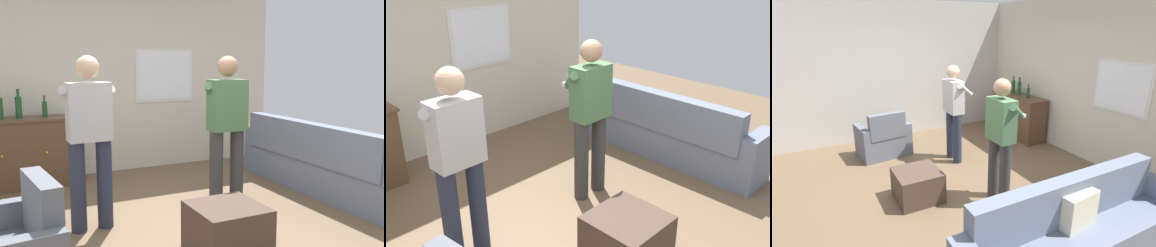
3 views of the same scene
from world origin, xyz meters
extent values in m
plane|color=brown|center=(0.00, 0.00, 0.00)|extent=(10.40, 10.40, 0.00)
cube|color=beige|center=(0.00, 2.66, 1.40)|extent=(5.20, 0.12, 2.80)
cube|color=silver|center=(0.76, 2.60, 1.39)|extent=(0.92, 0.02, 0.79)
cube|color=white|center=(0.76, 2.59, 1.39)|extent=(0.84, 0.03, 0.71)
cube|color=beige|center=(-2.66, 0.00, 1.40)|extent=(0.12, 5.20, 2.80)
cube|color=slate|center=(1.79, 0.50, 0.65)|extent=(0.18, 2.29, 0.47)
cube|color=beige|center=(1.92, 0.50, 0.60)|extent=(0.18, 0.41, 0.36)
cube|color=slate|center=(-1.69, -0.51, 0.20)|extent=(0.71, 0.71, 0.40)
cube|color=slate|center=(-1.43, -0.48, 0.62)|extent=(0.21, 0.65, 0.45)
cube|color=slate|center=(-1.64, -0.89, 0.30)|extent=(0.65, 0.19, 0.60)
cube|color=slate|center=(-1.73, -0.14, 0.30)|extent=(0.65, 0.19, 0.60)
cube|color=brown|center=(-1.33, 2.30, 0.44)|extent=(1.29, 0.44, 0.87)
cube|color=brown|center=(-1.33, 2.30, 0.89)|extent=(1.33, 0.48, 0.03)
sphere|color=#B79338|center=(-1.59, 2.06, 0.48)|extent=(0.04, 0.04, 0.04)
sphere|color=#B79338|center=(-1.07, 2.06, 0.48)|extent=(0.04, 0.04, 0.04)
cylinder|color=#1E4C23|center=(-1.04, 2.30, 1.00)|extent=(0.07, 0.07, 0.20)
cylinder|color=#1E4C23|center=(-1.04, 2.30, 1.14)|extent=(0.02, 0.02, 0.06)
cylinder|color=#262626|center=(-1.04, 2.30, 1.17)|extent=(0.03, 0.03, 0.02)
cylinder|color=#1E4C23|center=(-1.35, 2.32, 1.04)|extent=(0.08, 0.08, 0.28)
cylinder|color=#1E4C23|center=(-1.35, 2.32, 1.22)|extent=(0.04, 0.04, 0.08)
cylinder|color=#262626|center=(-1.35, 2.32, 1.27)|extent=(0.04, 0.04, 0.02)
cylinder|color=#1E4C23|center=(-1.57, 2.33, 1.03)|extent=(0.07, 0.07, 0.27)
cylinder|color=#1E4C23|center=(-1.57, 2.33, 1.21)|extent=(0.03, 0.03, 0.09)
cylinder|color=#262626|center=(-1.57, 2.33, 1.26)|extent=(0.03, 0.03, 0.02)
cube|color=#47382D|center=(0.06, -0.48, 0.21)|extent=(0.59, 0.59, 0.42)
cylinder|color=#282D42|center=(-0.99, 0.53, 0.44)|extent=(0.15, 0.15, 0.88)
cylinder|color=#282D42|center=(-0.73, 0.53, 0.44)|extent=(0.15, 0.15, 0.88)
cube|color=#B7B7B7|center=(-0.86, 0.53, 1.16)|extent=(0.40, 0.23, 0.55)
sphere|color=#D8AD8C|center=(-0.86, 0.53, 1.57)|extent=(0.22, 0.22, 0.22)
cylinder|color=#B7B7B7|center=(-0.98, 0.69, 1.27)|extent=(0.32, 0.41, 0.29)
cylinder|color=#B7B7B7|center=(-0.75, 0.69, 1.27)|extent=(0.33, 0.40, 0.29)
cube|color=white|center=(-0.87, 0.85, 1.18)|extent=(0.15, 0.04, 0.04)
cylinder|color=#383838|center=(0.48, 0.47, 0.44)|extent=(0.15, 0.15, 0.88)
cylinder|color=#383838|center=(0.74, 0.47, 0.44)|extent=(0.15, 0.15, 0.88)
cube|color=#4C754C|center=(0.61, 0.47, 1.16)|extent=(0.40, 0.22, 0.55)
sphere|color=tan|center=(0.61, 0.47, 1.57)|extent=(0.22, 0.22, 0.22)
cylinder|color=#4C754C|center=(0.50, 0.63, 1.27)|extent=(0.33, 0.41, 0.29)
cylinder|color=#4C754C|center=(0.73, 0.63, 1.27)|extent=(0.33, 0.41, 0.29)
cube|color=white|center=(0.61, 0.79, 1.18)|extent=(0.15, 0.04, 0.04)
camera|label=1|loc=(-1.73, -3.47, 1.64)|focal=40.00mm
camera|label=2|loc=(-2.35, -2.29, 2.48)|focal=40.00mm
camera|label=3|loc=(3.57, -1.65, 2.27)|focal=28.00mm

